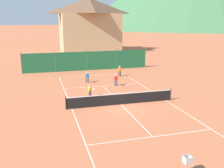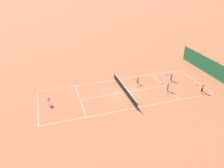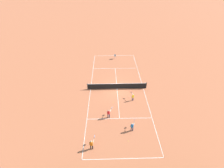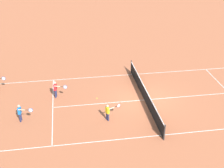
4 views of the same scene
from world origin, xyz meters
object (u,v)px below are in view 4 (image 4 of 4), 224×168
object	(u,v)px
player_near_service	(108,111)
tennis_net	(145,94)
player_near_baseline	(56,88)
player_far_baseline	(20,112)
tennis_ball_service_box	(97,98)

from	to	relation	value
player_near_service	tennis_net	bearing A→B (deg)	-54.64
player_near_baseline	player_far_baseline	bearing A→B (deg)	140.73
player_far_baseline	tennis_ball_service_box	distance (m)	5.45
player_near_baseline	player_far_baseline	distance (m)	3.45
tennis_ball_service_box	player_far_baseline	bearing A→B (deg)	111.94
player_near_baseline	tennis_ball_service_box	size ratio (longest dim) A/B	19.05
player_near_service	tennis_ball_service_box	distance (m)	2.85
player_near_baseline	player_far_baseline	world-z (taller)	player_near_baseline
player_near_service	tennis_ball_service_box	bearing A→B (deg)	8.61
tennis_net	player_near_service	bearing A→B (deg)	125.36
tennis_net	player_near_baseline	world-z (taller)	player_near_baseline
player_near_baseline	tennis_ball_service_box	bearing A→B (deg)	-102.92
tennis_net	player_far_baseline	bearing A→B (deg)	99.04
tennis_net	player_far_baseline	world-z (taller)	player_far_baseline
player_near_service	player_far_baseline	bearing A→B (deg)	82.42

